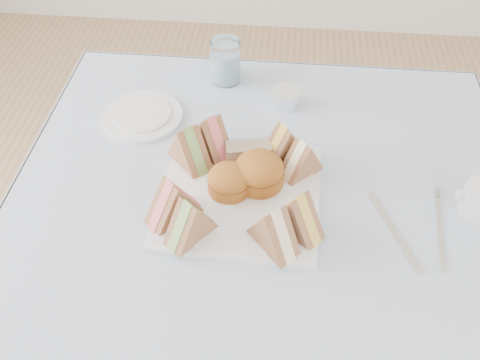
# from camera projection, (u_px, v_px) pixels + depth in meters

# --- Properties ---
(table) EXTENTS (0.90, 0.90, 0.74)m
(table) POSITION_uv_depth(u_px,v_px,m) (258.00, 309.00, 1.31)
(table) COLOR brown
(table) RESTS_ON floor
(tablecloth) EXTENTS (1.02, 1.02, 0.01)m
(tablecloth) POSITION_uv_depth(u_px,v_px,m) (262.00, 209.00, 1.04)
(tablecloth) COLOR #AEBDDA
(tablecloth) RESTS_ON table
(serving_plate) EXTENTS (0.32, 0.32, 0.01)m
(serving_plate) POSITION_uv_depth(u_px,v_px,m) (240.00, 196.00, 1.05)
(serving_plate) COLOR white
(serving_plate) RESTS_ON tablecloth
(sandwich_fl_a) EXTENTS (0.11, 0.11, 0.09)m
(sandwich_fl_a) POSITION_uv_depth(u_px,v_px,m) (173.00, 200.00, 0.98)
(sandwich_fl_a) COLOR #9E623C
(sandwich_fl_a) RESTS_ON serving_plate
(sandwich_fl_b) EXTENTS (0.10, 0.11, 0.09)m
(sandwich_fl_b) POSITION_uv_depth(u_px,v_px,m) (190.00, 219.00, 0.95)
(sandwich_fl_b) COLOR #9E623C
(sandwich_fl_b) RESTS_ON serving_plate
(sandwich_fr_a) EXTENTS (0.11, 0.10, 0.09)m
(sandwich_fr_a) POSITION_uv_depth(u_px,v_px,m) (298.00, 213.00, 0.96)
(sandwich_fr_a) COLOR #9E623C
(sandwich_fr_a) RESTS_ON serving_plate
(sandwich_fr_b) EXTENTS (0.11, 0.11, 0.09)m
(sandwich_fr_b) POSITION_uv_depth(u_px,v_px,m) (274.00, 227.00, 0.93)
(sandwich_fr_b) COLOR #9E623C
(sandwich_fr_b) RESTS_ON serving_plate
(sandwich_bl_a) EXTENTS (0.11, 0.11, 0.09)m
(sandwich_bl_a) POSITION_uv_depth(u_px,v_px,m) (189.00, 145.00, 1.08)
(sandwich_bl_a) COLOR #9E623C
(sandwich_bl_a) RESTS_ON serving_plate
(sandwich_bl_b) EXTENTS (0.11, 0.11, 0.09)m
(sandwich_bl_b) POSITION_uv_depth(u_px,v_px,m) (211.00, 135.00, 1.10)
(sandwich_bl_b) COLOR #9E623C
(sandwich_bl_b) RESTS_ON serving_plate
(sandwich_br_a) EXTENTS (0.10, 0.10, 0.08)m
(sandwich_br_a) POSITION_uv_depth(u_px,v_px,m) (302.00, 157.00, 1.06)
(sandwich_br_a) COLOR #9E623C
(sandwich_br_a) RESTS_ON serving_plate
(sandwich_br_b) EXTENTS (0.10, 0.10, 0.09)m
(sandwich_br_b) POSITION_uv_depth(u_px,v_px,m) (284.00, 142.00, 1.09)
(sandwich_br_b) COLOR #9E623C
(sandwich_br_b) RESTS_ON serving_plate
(scone_left) EXTENTS (0.09, 0.09, 0.06)m
(scone_left) POSITION_uv_depth(u_px,v_px,m) (229.00, 180.00, 1.04)
(scone_left) COLOR #A5581F
(scone_left) RESTS_ON serving_plate
(scone_right) EXTENTS (0.13, 0.13, 0.07)m
(scone_right) POSITION_uv_depth(u_px,v_px,m) (259.00, 171.00, 1.05)
(scone_right) COLOR #A5581F
(scone_right) RESTS_ON serving_plate
(pastry_slice) EXTENTS (0.10, 0.05, 0.04)m
(pastry_slice) POSITION_uv_depth(u_px,v_px,m) (249.00, 153.00, 1.10)
(pastry_slice) COLOR beige
(pastry_slice) RESTS_ON serving_plate
(side_plate) EXTENTS (0.22, 0.22, 0.01)m
(side_plate) POSITION_uv_depth(u_px,v_px,m) (142.00, 116.00, 1.23)
(side_plate) COLOR white
(side_plate) RESTS_ON tablecloth
(water_glass) EXTENTS (0.09, 0.09, 0.11)m
(water_glass) POSITION_uv_depth(u_px,v_px,m) (225.00, 61.00, 1.30)
(water_glass) COLOR white
(water_glass) RESTS_ON tablecloth
(tea_strainer) EXTENTS (0.07, 0.07, 0.04)m
(tea_strainer) POSITION_uv_depth(u_px,v_px,m) (287.00, 99.00, 1.25)
(tea_strainer) COLOR white
(tea_strainer) RESTS_ON tablecloth
(knife) EXTENTS (0.09, 0.19, 0.00)m
(knife) POSITION_uv_depth(u_px,v_px,m) (394.00, 231.00, 1.00)
(knife) COLOR white
(knife) RESTS_ON tablecloth
(fork) EXTENTS (0.03, 0.17, 0.00)m
(fork) POSITION_uv_depth(u_px,v_px,m) (441.00, 234.00, 0.99)
(fork) COLOR white
(fork) RESTS_ON tablecloth
(creamer_jug) EXTENTS (0.08, 0.08, 0.06)m
(creamer_jug) POSITION_uv_depth(u_px,v_px,m) (480.00, 200.00, 1.01)
(creamer_jug) COLOR white
(creamer_jug) RESTS_ON tablecloth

